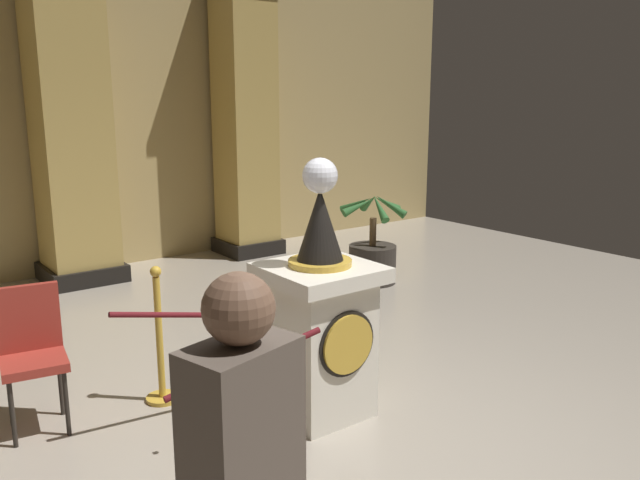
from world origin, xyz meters
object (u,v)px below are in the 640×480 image
(cafe_chair_red, at_px, (32,345))
(stanchion_near, at_px, (160,355))
(stanchion_far, at_px, (292,473))
(pedestal_clock, at_px, (320,320))
(potted_palm_right, at_px, (372,255))

(cafe_chair_red, bearing_deg, stanchion_near, -10.94)
(stanchion_far, bearing_deg, pedestal_clock, 47.07)
(stanchion_far, xyz_separation_m, cafe_chair_red, (-0.70, 2.00, 0.19))
(pedestal_clock, height_order, cafe_chair_red, pedestal_clock)
(potted_palm_right, bearing_deg, stanchion_far, -136.37)
(stanchion_far, relative_size, potted_palm_right, 0.97)
(pedestal_clock, distance_m, stanchion_far, 1.40)
(stanchion_far, bearing_deg, stanchion_near, 86.41)
(potted_palm_right, bearing_deg, cafe_chair_red, -163.29)
(stanchion_near, height_order, potted_palm_right, potted_palm_right)
(stanchion_near, bearing_deg, pedestal_clock, -46.03)
(cafe_chair_red, bearing_deg, stanchion_far, -70.60)
(stanchion_near, distance_m, potted_palm_right, 3.55)
(pedestal_clock, bearing_deg, stanchion_far, -132.93)
(pedestal_clock, relative_size, stanchion_far, 1.67)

